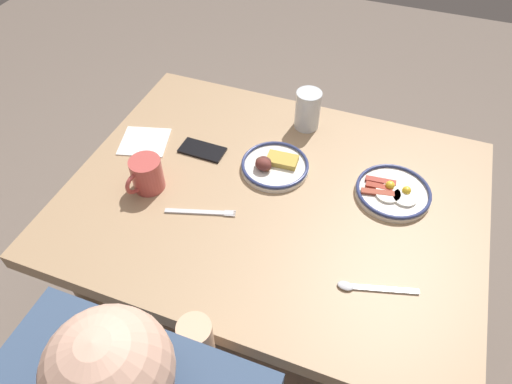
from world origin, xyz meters
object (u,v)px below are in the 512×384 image
cell_phone (202,150)px  tea_spoon (366,288)px  plate_near_main (393,192)px  paper_napkin (145,142)px  plate_center_pancakes (274,165)px  drinking_glass (308,112)px  coffee_mug (146,174)px  fork_near (201,212)px

cell_phone → tea_spoon: 0.67m
plate_near_main → paper_napkin: (0.80, 0.05, -0.01)m
plate_near_main → tea_spoon: size_ratio=1.13×
paper_napkin → plate_near_main: bearing=-176.6°
plate_center_pancakes → paper_napkin: 0.44m
drinking_glass → tea_spoon: drinking_glass is taller
plate_center_pancakes → coffee_mug: bearing=32.1°
plate_center_pancakes → fork_near: 0.28m
plate_center_pancakes → paper_napkin: bearing=3.8°
coffee_mug → tea_spoon: coffee_mug is taller
fork_near → coffee_mug: bearing=-11.7°
cell_phone → paper_napkin: cell_phone is taller
drinking_glass → plate_center_pancakes: bearing=81.4°
drinking_glass → paper_napkin: size_ratio=0.89×
tea_spoon → plate_near_main: bearing=-91.6°
plate_center_pancakes → tea_spoon: 0.47m
fork_near → tea_spoon: bearing=170.8°
coffee_mug → drinking_glass: (-0.36, -0.44, 0.01)m
coffee_mug → drinking_glass: size_ratio=0.93×
coffee_mug → fork_near: size_ratio=0.63×
paper_napkin → fork_near: (-0.30, 0.21, 0.00)m
tea_spoon → cell_phone: bearing=-28.1°
drinking_glass → paper_napkin: drinking_glass is taller
coffee_mug → cell_phone: size_ratio=0.86×
plate_center_pancakes → fork_near: plate_center_pancakes is taller
plate_near_main → paper_napkin: 0.80m
fork_near → plate_near_main: bearing=-152.4°
plate_center_pancakes → drinking_glass: bearing=-98.6°
plate_near_main → fork_near: bearing=27.6°
tea_spoon → fork_near: bearing=-9.2°
paper_napkin → tea_spoon: 0.84m
paper_napkin → fork_near: 0.37m
plate_center_pancakes → drinking_glass: size_ratio=1.57×
coffee_mug → drinking_glass: 0.56m
plate_center_pancakes → plate_near_main: bearing=-177.1°
cell_phone → fork_near: cell_phone is taller
cell_phone → plate_center_pancakes: bearing=-178.0°
tea_spoon → paper_napkin: bearing=-20.2°
drinking_glass → cell_phone: size_ratio=0.93×
fork_near → tea_spoon: tea_spoon is taller
tea_spoon → drinking_glass: bearing=-60.5°
coffee_mug → fork_near: bearing=168.3°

